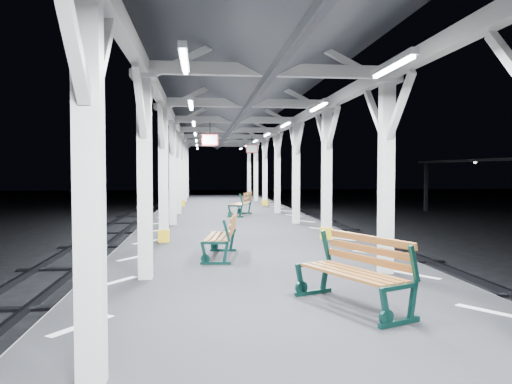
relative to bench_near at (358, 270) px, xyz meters
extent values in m
plane|color=black|center=(-0.87, 3.99, -1.49)|extent=(120.00, 120.00, 0.00)
cube|color=black|center=(-0.87, 3.99, -0.99)|extent=(6.00, 50.00, 1.00)
cube|color=silver|center=(-3.32, 3.99, -0.48)|extent=(1.00, 48.00, 0.01)
cube|color=silver|center=(1.58, 3.99, -0.48)|extent=(1.00, 48.00, 0.01)
cube|color=#2D2D33|center=(-5.32, 3.99, -1.41)|extent=(0.08, 60.00, 0.16)
cube|color=black|center=(-5.87, 3.99, -1.46)|extent=(2.20, 0.22, 0.06)
cube|color=#2D2D33|center=(3.58, 3.99, -1.41)|extent=(0.08, 60.00, 0.16)
cube|color=#2D2D33|center=(4.68, 3.99, -1.41)|extent=(0.08, 60.00, 0.16)
cube|color=black|center=(4.13, 3.99, -1.46)|extent=(2.20, 0.22, 0.06)
cube|color=silver|center=(-2.87, -2.01, 1.11)|extent=(0.22, 0.22, 3.20)
cube|color=silver|center=(-2.87, -1.46, 2.26)|extent=(0.10, 0.99, 0.99)
cube|color=silver|center=(-2.87, -2.56, 2.26)|extent=(0.10, 0.99, 0.99)
cube|color=silver|center=(-2.87, 1.99, 1.11)|extent=(0.22, 0.22, 3.20)
cube|color=silver|center=(-2.87, 1.99, 2.77)|extent=(0.40, 0.40, 0.12)
cube|color=silver|center=(-2.87, 2.54, 2.26)|extent=(0.10, 0.99, 0.99)
cube|color=silver|center=(-2.87, 1.44, 2.26)|extent=(0.10, 0.99, 0.99)
cube|color=silver|center=(-2.87, 5.99, 1.11)|extent=(0.22, 0.22, 3.20)
cube|color=silver|center=(-2.87, 5.99, 2.77)|extent=(0.40, 0.40, 0.12)
cube|color=yellow|center=(-2.87, 5.99, -0.31)|extent=(0.26, 0.26, 0.30)
cube|color=silver|center=(-2.87, 6.54, 2.26)|extent=(0.10, 0.99, 0.99)
cube|color=silver|center=(-2.87, 5.44, 2.26)|extent=(0.10, 0.99, 0.99)
cube|color=silver|center=(-2.87, 9.99, 1.11)|extent=(0.22, 0.22, 3.20)
cube|color=silver|center=(-2.87, 9.99, 2.77)|extent=(0.40, 0.40, 0.12)
cube|color=silver|center=(-2.87, 10.54, 2.26)|extent=(0.10, 0.99, 0.99)
cube|color=silver|center=(-2.87, 9.44, 2.26)|extent=(0.10, 0.99, 0.99)
cube|color=silver|center=(-2.87, 13.99, 1.11)|extent=(0.22, 0.22, 3.20)
cube|color=silver|center=(-2.87, 13.99, 2.77)|extent=(0.40, 0.40, 0.12)
cube|color=silver|center=(-2.87, 14.54, 2.26)|extent=(0.10, 0.99, 0.99)
cube|color=silver|center=(-2.87, 13.44, 2.26)|extent=(0.10, 0.99, 0.99)
cube|color=silver|center=(-2.87, 17.99, 1.11)|extent=(0.22, 0.22, 3.20)
cube|color=silver|center=(-2.87, 17.99, 2.77)|extent=(0.40, 0.40, 0.12)
cube|color=yellow|center=(-2.87, 17.99, -0.31)|extent=(0.26, 0.26, 0.30)
cube|color=silver|center=(-2.87, 18.54, 2.26)|extent=(0.10, 0.99, 0.99)
cube|color=silver|center=(-2.87, 17.44, 2.26)|extent=(0.10, 0.99, 0.99)
cube|color=silver|center=(-2.87, 21.99, 1.11)|extent=(0.22, 0.22, 3.20)
cube|color=silver|center=(-2.87, 21.99, 2.77)|extent=(0.40, 0.40, 0.12)
cube|color=silver|center=(-2.87, 22.54, 2.26)|extent=(0.10, 0.99, 0.99)
cube|color=silver|center=(-2.87, 21.44, 2.26)|extent=(0.10, 0.99, 0.99)
cube|color=silver|center=(-2.87, 25.99, 1.11)|extent=(0.22, 0.22, 3.20)
cube|color=silver|center=(-2.87, 25.99, 2.77)|extent=(0.40, 0.40, 0.12)
cube|color=silver|center=(-2.87, 26.54, 2.26)|extent=(0.10, 0.99, 0.99)
cube|color=silver|center=(-2.87, 25.44, 2.26)|extent=(0.10, 0.99, 0.99)
cube|color=silver|center=(1.13, 1.99, 1.11)|extent=(0.22, 0.22, 3.20)
cube|color=silver|center=(1.13, 1.99, 2.77)|extent=(0.40, 0.40, 0.12)
cube|color=silver|center=(1.13, 2.54, 2.26)|extent=(0.10, 0.99, 0.99)
cube|color=silver|center=(1.13, 1.44, 2.26)|extent=(0.10, 0.99, 0.99)
cube|color=silver|center=(1.13, 5.99, 1.11)|extent=(0.22, 0.22, 3.20)
cube|color=silver|center=(1.13, 5.99, 2.77)|extent=(0.40, 0.40, 0.12)
cube|color=yellow|center=(1.13, 5.99, -0.31)|extent=(0.26, 0.26, 0.30)
cube|color=silver|center=(1.13, 6.54, 2.26)|extent=(0.10, 0.99, 0.99)
cube|color=silver|center=(1.13, 5.44, 2.26)|extent=(0.10, 0.99, 0.99)
cube|color=silver|center=(1.13, 9.99, 1.11)|extent=(0.22, 0.22, 3.20)
cube|color=silver|center=(1.13, 9.99, 2.77)|extent=(0.40, 0.40, 0.12)
cube|color=silver|center=(1.13, 10.54, 2.26)|extent=(0.10, 0.99, 0.99)
cube|color=silver|center=(1.13, 9.44, 2.26)|extent=(0.10, 0.99, 0.99)
cube|color=silver|center=(1.13, 13.99, 1.11)|extent=(0.22, 0.22, 3.20)
cube|color=silver|center=(1.13, 13.99, 2.77)|extent=(0.40, 0.40, 0.12)
cube|color=silver|center=(1.13, 14.54, 2.26)|extent=(0.10, 0.99, 0.99)
cube|color=silver|center=(1.13, 13.44, 2.26)|extent=(0.10, 0.99, 0.99)
cube|color=silver|center=(1.13, 17.99, 1.11)|extent=(0.22, 0.22, 3.20)
cube|color=silver|center=(1.13, 17.99, 2.77)|extent=(0.40, 0.40, 0.12)
cube|color=yellow|center=(1.13, 17.99, -0.31)|extent=(0.26, 0.26, 0.30)
cube|color=silver|center=(1.13, 18.54, 2.26)|extent=(0.10, 0.99, 0.99)
cube|color=silver|center=(1.13, 17.44, 2.26)|extent=(0.10, 0.99, 0.99)
cube|color=silver|center=(1.13, 21.99, 1.11)|extent=(0.22, 0.22, 3.20)
cube|color=silver|center=(1.13, 21.99, 2.77)|extent=(0.40, 0.40, 0.12)
cube|color=silver|center=(1.13, 22.54, 2.26)|extent=(0.10, 0.99, 0.99)
cube|color=silver|center=(1.13, 21.44, 2.26)|extent=(0.10, 0.99, 0.99)
cube|color=silver|center=(1.13, 25.99, 1.11)|extent=(0.22, 0.22, 3.20)
cube|color=silver|center=(1.13, 25.99, 2.77)|extent=(0.40, 0.40, 0.12)
cube|color=silver|center=(1.13, 26.54, 2.26)|extent=(0.10, 0.99, 0.99)
cube|color=silver|center=(1.13, 25.44, 2.26)|extent=(0.10, 0.99, 0.99)
cube|color=silver|center=(-2.87, 3.99, 2.89)|extent=(0.18, 48.00, 0.24)
cube|color=silver|center=(1.13, 3.99, 2.89)|extent=(0.18, 48.00, 0.24)
cube|color=silver|center=(-0.87, 1.99, 2.89)|extent=(4.20, 0.14, 0.20)
cube|color=silver|center=(-0.87, 5.99, 2.89)|extent=(4.20, 0.14, 0.20)
cube|color=silver|center=(-0.87, 9.99, 2.89)|extent=(4.20, 0.14, 0.20)
cube|color=silver|center=(-0.87, 13.99, 2.89)|extent=(4.20, 0.14, 0.20)
cube|color=silver|center=(-0.87, 17.99, 2.89)|extent=(4.20, 0.14, 0.20)
cube|color=silver|center=(-0.87, 21.99, 2.89)|extent=(4.20, 0.14, 0.20)
cube|color=silver|center=(-0.87, 25.99, 2.89)|extent=(4.20, 0.14, 0.20)
cube|color=silver|center=(-0.87, 3.99, 3.81)|extent=(0.16, 48.00, 0.20)
cube|color=#45464C|center=(-2.17, 3.99, 3.43)|extent=(2.80, 49.00, 1.45)
cube|color=#45464C|center=(0.43, 3.99, 3.43)|extent=(2.80, 49.00, 1.45)
cube|color=silver|center=(-2.17, -0.01, 2.61)|extent=(0.10, 1.35, 0.08)
cube|color=white|center=(-2.17, -0.01, 2.56)|extent=(0.05, 1.25, 0.05)
cube|color=silver|center=(-2.17, 3.99, 2.61)|extent=(0.10, 1.35, 0.08)
cube|color=white|center=(-2.17, 3.99, 2.56)|extent=(0.05, 1.25, 0.05)
cube|color=silver|center=(-2.17, 7.99, 2.61)|extent=(0.10, 1.35, 0.08)
cube|color=white|center=(-2.17, 7.99, 2.56)|extent=(0.05, 1.25, 0.05)
cube|color=silver|center=(-2.17, 11.99, 2.61)|extent=(0.10, 1.35, 0.08)
cube|color=white|center=(-2.17, 11.99, 2.56)|extent=(0.05, 1.25, 0.05)
cube|color=silver|center=(-2.17, 15.99, 2.61)|extent=(0.10, 1.35, 0.08)
cube|color=white|center=(-2.17, 15.99, 2.56)|extent=(0.05, 1.25, 0.05)
cube|color=silver|center=(-2.17, 19.99, 2.61)|extent=(0.10, 1.35, 0.08)
cube|color=white|center=(-2.17, 19.99, 2.56)|extent=(0.05, 1.25, 0.05)
cube|color=silver|center=(-2.17, 23.99, 2.61)|extent=(0.10, 1.35, 0.08)
cube|color=white|center=(-2.17, 23.99, 2.56)|extent=(0.05, 1.25, 0.05)
cube|color=silver|center=(0.43, -0.01, 2.61)|extent=(0.10, 1.35, 0.08)
cube|color=white|center=(0.43, -0.01, 2.56)|extent=(0.05, 1.25, 0.05)
cube|color=silver|center=(0.43, 3.99, 2.61)|extent=(0.10, 1.35, 0.08)
cube|color=white|center=(0.43, 3.99, 2.56)|extent=(0.05, 1.25, 0.05)
cube|color=silver|center=(0.43, 7.99, 2.61)|extent=(0.10, 1.35, 0.08)
cube|color=white|center=(0.43, 7.99, 2.56)|extent=(0.05, 1.25, 0.05)
cube|color=silver|center=(0.43, 11.99, 2.61)|extent=(0.10, 1.35, 0.08)
cube|color=white|center=(0.43, 11.99, 2.56)|extent=(0.05, 1.25, 0.05)
cube|color=silver|center=(0.43, 15.99, 2.61)|extent=(0.10, 1.35, 0.08)
cube|color=white|center=(0.43, 15.99, 2.56)|extent=(0.05, 1.25, 0.05)
cube|color=silver|center=(0.43, 19.99, 2.61)|extent=(0.10, 1.35, 0.08)
cube|color=white|center=(0.43, 19.99, 2.56)|extent=(0.05, 1.25, 0.05)
cube|color=silver|center=(0.43, 23.99, 2.61)|extent=(0.10, 1.35, 0.08)
cube|color=white|center=(0.43, 23.99, 2.56)|extent=(0.05, 1.25, 0.05)
cylinder|color=black|center=(-1.70, 8.99, 2.53)|extent=(0.02, 0.02, 0.36)
cube|color=red|center=(-1.70, 8.99, 2.18)|extent=(0.50, 0.03, 0.35)
cube|color=white|center=(-1.70, 8.99, 2.18)|extent=(0.44, 0.04, 0.29)
cylinder|color=black|center=(0.19, 15.05, 2.53)|extent=(0.02, 0.02, 0.36)
cube|color=red|center=(0.19, 15.05, 2.18)|extent=(0.50, 0.03, 0.35)
cube|color=white|center=(0.19, 15.05, 2.18)|extent=(0.44, 0.05, 0.29)
cube|color=black|center=(13.13, 25.99, 0.16)|extent=(0.20, 0.20, 3.30)
sphere|color=silver|center=(13.13, 19.99, 1.73)|extent=(0.20, 0.20, 0.20)
sphere|color=silver|center=(13.13, 25.99, 1.73)|extent=(0.20, 0.20, 0.20)
cube|color=#0C2F29|center=(0.24, -0.78, -0.45)|extent=(0.58, 0.30, 0.06)
cube|color=#0C2F29|center=(0.04, -0.87, -0.25)|extent=(0.16, 0.11, 0.47)
cube|color=#0C2F29|center=(0.42, -0.70, -0.25)|extent=(0.15, 0.10, 0.47)
cube|color=#0C2F29|center=(0.44, -0.69, 0.19)|extent=(0.17, 0.11, 0.44)
cube|color=#0C2F29|center=(-0.42, 0.70, -0.45)|extent=(0.58, 0.30, 0.06)
cube|color=#0C2F29|center=(-0.62, 0.61, -0.25)|extent=(0.16, 0.11, 0.47)
cube|color=#0C2F29|center=(-0.23, 0.78, -0.25)|extent=(0.15, 0.10, 0.47)
cube|color=#0C2F29|center=(-0.21, 0.79, 0.19)|extent=(0.17, 0.11, 0.44)
cube|color=brown|center=(-0.27, -0.12, -0.03)|extent=(0.71, 1.44, 0.04)
cube|color=brown|center=(-0.15, -0.07, -0.03)|extent=(0.71, 1.44, 0.04)
cube|color=brown|center=(-0.03, -0.01, -0.03)|extent=(0.71, 1.44, 0.04)
cube|color=brown|center=(0.09, 0.04, -0.03)|extent=(0.71, 1.44, 0.04)
cube|color=brown|center=(0.15, 0.07, 0.11)|extent=(0.67, 1.43, 0.10)
cube|color=brown|center=(0.17, 0.08, 0.24)|extent=(0.67, 1.43, 0.10)
cube|color=brown|center=(0.19, 0.08, 0.38)|extent=(0.67, 1.43, 0.10)
cube|color=#0C2F29|center=(-1.72, 3.07, -0.46)|extent=(0.57, 0.13, 0.06)
cube|color=#0C2F29|center=(-1.93, 3.10, -0.27)|extent=(0.15, 0.07, 0.44)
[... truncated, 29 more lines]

